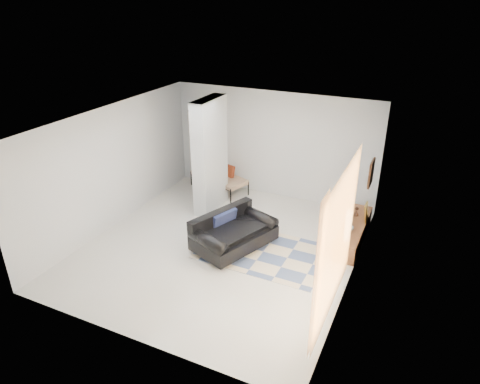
% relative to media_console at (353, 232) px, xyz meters
% --- Properties ---
extents(floor, '(6.00, 6.00, 0.00)m').
position_rel_media_console_xyz_m(floor, '(-2.52, -1.50, -0.20)').
color(floor, beige).
rests_on(floor, ground).
extents(ceiling, '(6.00, 6.00, 0.00)m').
position_rel_media_console_xyz_m(ceiling, '(-2.52, -1.50, 2.60)').
color(ceiling, white).
rests_on(ceiling, wall_back).
extents(wall_back, '(6.00, 0.00, 6.00)m').
position_rel_media_console_xyz_m(wall_back, '(-2.52, 1.50, 1.20)').
color(wall_back, silver).
rests_on(wall_back, ground).
extents(wall_front, '(6.00, 0.00, 6.00)m').
position_rel_media_console_xyz_m(wall_front, '(-2.52, -4.50, 1.20)').
color(wall_front, silver).
rests_on(wall_front, ground).
extents(wall_left, '(0.00, 6.00, 6.00)m').
position_rel_media_console_xyz_m(wall_left, '(-5.27, -1.50, 1.20)').
color(wall_left, silver).
rests_on(wall_left, ground).
extents(wall_right, '(0.00, 6.00, 6.00)m').
position_rel_media_console_xyz_m(wall_right, '(0.23, -1.50, 1.20)').
color(wall_right, silver).
rests_on(wall_right, ground).
extents(partition_column, '(0.35, 1.20, 2.80)m').
position_rel_media_console_xyz_m(partition_column, '(-3.62, 0.10, 1.20)').
color(partition_column, '#B5BABD').
rests_on(partition_column, floor).
extents(hallway_door, '(0.85, 0.06, 2.04)m').
position_rel_media_console_xyz_m(hallway_door, '(-4.62, 1.46, 0.82)').
color(hallway_door, silver).
rests_on(hallway_door, floor).
extents(curtain, '(0.00, 2.55, 2.55)m').
position_rel_media_console_xyz_m(curtain, '(0.15, -2.65, 1.25)').
color(curtain, orange).
rests_on(curtain, wall_right).
extents(wall_art, '(0.04, 0.45, 0.55)m').
position_rel_media_console_xyz_m(wall_art, '(0.20, -0.00, 1.45)').
color(wall_art, '#3B1F10').
rests_on(wall_art, wall_right).
extents(media_console, '(0.45, 2.04, 0.80)m').
position_rel_media_console_xyz_m(media_console, '(0.00, 0.00, 0.00)').
color(media_console, brown).
rests_on(media_console, floor).
extents(loveseat, '(1.57, 1.99, 0.76)m').
position_rel_media_console_xyz_m(loveseat, '(-2.32, -1.37, 0.14)').
color(loveseat, silver).
rests_on(loveseat, floor).
extents(daybed, '(1.78, 1.22, 0.77)m').
position_rel_media_console_xyz_m(daybed, '(-3.94, 1.14, 0.22)').
color(daybed, black).
rests_on(daybed, floor).
extents(area_rug, '(2.65, 1.79, 0.01)m').
position_rel_media_console_xyz_m(area_rug, '(-1.62, -1.30, -0.20)').
color(area_rug, beige).
rests_on(area_rug, floor).
extents(cylinder_lamp, '(0.12, 0.12, 0.68)m').
position_rel_media_console_xyz_m(cylinder_lamp, '(-0.02, -0.74, 0.53)').
color(cylinder_lamp, silver).
rests_on(cylinder_lamp, media_console).
extents(bronze_figurine, '(0.12, 0.12, 0.21)m').
position_rel_media_console_xyz_m(bronze_figurine, '(-0.05, 0.42, 0.30)').
color(bronze_figurine, '#341F17').
rests_on(bronze_figurine, media_console).
extents(vase, '(0.17, 0.17, 0.18)m').
position_rel_media_console_xyz_m(vase, '(-0.05, -0.30, 0.28)').
color(vase, silver).
rests_on(vase, media_console).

